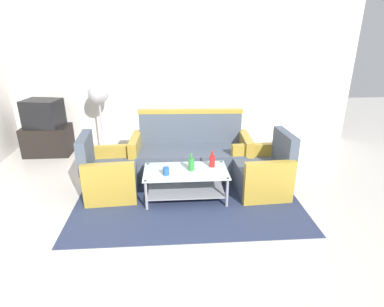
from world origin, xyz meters
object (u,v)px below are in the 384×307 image
(cup, at_px, (166,171))
(pedestal_fan, at_px, (99,98))
(television, at_px, (43,113))
(bottle_red, at_px, (212,161))
(bottle_green, at_px, (191,164))
(armchair_right, at_px, (263,173))
(coffee_table, at_px, (186,180))
(armchair_left, at_px, (109,175))
(tv_stand, at_px, (48,140))
(couch, at_px, (191,155))

(cup, height_order, pedestal_fan, pedestal_fan)
(television, bearing_deg, bottle_red, 159.98)
(pedestal_fan, bearing_deg, bottle_green, -50.65)
(armchair_right, relative_size, bottle_green, 3.67)
(coffee_table, height_order, bottle_red, bottle_red)
(television, bearing_deg, bottle_green, 155.64)
(coffee_table, relative_size, pedestal_fan, 0.87)
(armchair_left, bearing_deg, tv_stand, -143.11)
(cup, bearing_deg, bottle_red, 19.45)
(coffee_table, relative_size, cup, 11.00)
(television, distance_m, pedestal_fan, 1.01)
(bottle_red, bearing_deg, tv_stand, 148.57)
(cup, bearing_deg, coffee_table, 22.30)
(cup, relative_size, tv_stand, 0.12)
(couch, relative_size, pedestal_fan, 1.44)
(couch, height_order, television, television)
(armchair_right, height_order, bottle_green, armchair_right)
(couch, distance_m, armchair_right, 1.17)
(bottle_green, distance_m, cup, 0.35)
(armchair_right, relative_size, cup, 8.50)
(armchair_left, height_order, pedestal_fan, pedestal_fan)
(coffee_table, bearing_deg, bottle_red, 17.36)
(armchair_right, xyz_separation_m, pedestal_fan, (-2.51, 1.73, 0.73))
(armchair_right, bearing_deg, bottle_green, 92.81)
(armchair_left, relative_size, television, 1.26)
(coffee_table, height_order, bottle_green, bottle_green)
(armchair_right, relative_size, bottle_red, 3.85)
(coffee_table, height_order, cup, cup)
(couch, height_order, armchair_right, couch)
(couch, distance_m, armchair_left, 1.29)
(bottle_green, distance_m, tv_stand, 3.06)
(pedestal_fan, bearing_deg, couch, -34.47)
(television, bearing_deg, pedestal_fan, -165.75)
(armchair_right, relative_size, television, 1.26)
(armchair_right, xyz_separation_m, television, (-3.48, 1.68, 0.47))
(armchair_left, xyz_separation_m, bottle_green, (1.11, -0.18, 0.21))
(television, bearing_deg, armchair_right, 165.67)
(bottle_red, bearing_deg, pedestal_fan, 135.86)
(armchair_left, relative_size, coffee_table, 0.77)
(television, xyz_separation_m, pedestal_fan, (0.97, 0.05, 0.25))
(cup, bearing_deg, television, 138.36)
(couch, height_order, armchair_left, couch)
(couch, xyz_separation_m, tv_stand, (-2.52, 1.02, -0.06))
(coffee_table, bearing_deg, tv_stand, 143.15)
(bottle_green, height_order, cup, bottle_green)
(bottle_green, bearing_deg, tv_stand, 144.23)
(tv_stand, distance_m, pedestal_fan, 1.23)
(couch, bearing_deg, television, -19.49)
(couch, xyz_separation_m, bottle_green, (-0.05, -0.77, 0.18))
(coffee_table, distance_m, tv_stand, 3.01)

